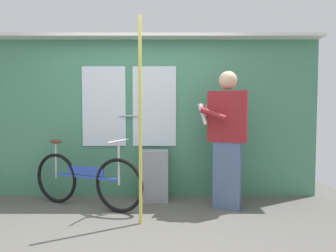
{
  "coord_description": "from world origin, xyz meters",
  "views": [
    {
      "loc": [
        0.34,
        -2.57,
        1.18
      ],
      "look_at": [
        0.35,
        0.57,
        1.03
      ],
      "focal_mm": 29.69,
      "sensor_mm": 36.0,
      "label": 1
    }
  ],
  "objects_px": {
    "bicycle_near_door": "(84,179)",
    "passenger_reading_newspaper": "(226,136)",
    "trash_bin_by_wall": "(154,175)",
    "handrail_pole": "(139,121)"
  },
  "relations": [
    {
      "from": "trash_bin_by_wall",
      "to": "handrail_pole",
      "type": "height_order",
      "value": "handrail_pole"
    },
    {
      "from": "bicycle_near_door",
      "to": "trash_bin_by_wall",
      "type": "relative_size",
      "value": 2.22
    },
    {
      "from": "bicycle_near_door",
      "to": "passenger_reading_newspaper",
      "type": "xyz_separation_m",
      "value": [
        1.75,
        -0.02,
        0.54
      ]
    },
    {
      "from": "bicycle_near_door",
      "to": "handrail_pole",
      "type": "distance_m",
      "value": 1.17
    },
    {
      "from": "handrail_pole",
      "to": "passenger_reading_newspaper",
      "type": "bearing_deg",
      "value": 26.12
    },
    {
      "from": "bicycle_near_door",
      "to": "passenger_reading_newspaper",
      "type": "height_order",
      "value": "passenger_reading_newspaper"
    },
    {
      "from": "bicycle_near_door",
      "to": "trash_bin_by_wall",
      "type": "xyz_separation_m",
      "value": [
        0.85,
        0.28,
        -0.01
      ]
    },
    {
      "from": "bicycle_near_door",
      "to": "handrail_pole",
      "type": "xyz_separation_m",
      "value": [
        0.74,
        -0.51,
        0.74
      ]
    },
    {
      "from": "passenger_reading_newspaper",
      "to": "bicycle_near_door",
      "type": "bearing_deg",
      "value": 19.09
    },
    {
      "from": "bicycle_near_door",
      "to": "passenger_reading_newspaper",
      "type": "relative_size",
      "value": 0.89
    }
  ]
}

